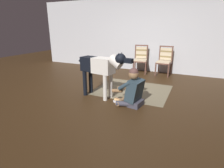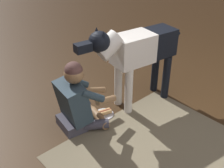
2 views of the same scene
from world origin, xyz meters
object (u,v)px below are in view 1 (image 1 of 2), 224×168
at_px(dining_chair_right_of_pair, 165,59).
at_px(person_sitting_on_floor, 132,90).
at_px(dining_chair_left_of_pair, 141,58).
at_px(hot_dog_on_plate, 118,100).
at_px(large_dog, 101,67).

height_order(dining_chair_right_of_pair, person_sitting_on_floor, dining_chair_right_of_pair).
height_order(dining_chair_left_of_pair, hot_dog_on_plate, dining_chair_left_of_pair).
distance_m(dining_chair_left_of_pair, person_sitting_on_floor, 2.92).
xyz_separation_m(dining_chair_right_of_pair, person_sitting_on_floor, (-0.17, -2.83, -0.21)).
bearing_deg(dining_chair_right_of_pair, person_sitting_on_floor, -93.40).
bearing_deg(hot_dog_on_plate, dining_chair_right_of_pair, 79.68).
xyz_separation_m(dining_chair_right_of_pair, hot_dog_on_plate, (-0.51, -2.78, -0.52)).
bearing_deg(hot_dog_on_plate, person_sitting_on_floor, -8.78).
bearing_deg(hot_dog_on_plate, dining_chair_left_of_pair, 96.66).
relative_size(dining_chair_right_of_pair, large_dog, 0.67).
relative_size(person_sitting_on_floor, large_dog, 0.56).
distance_m(person_sitting_on_floor, hot_dog_on_plate, 0.46).
distance_m(person_sitting_on_floor, large_dog, 0.89).
distance_m(dining_chair_right_of_pair, hot_dog_on_plate, 2.87).
xyz_separation_m(dining_chair_left_of_pair, large_dog, (-0.13, -2.71, 0.18)).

